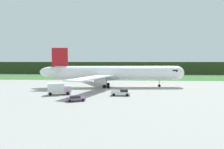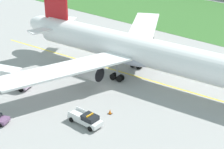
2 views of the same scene
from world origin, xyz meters
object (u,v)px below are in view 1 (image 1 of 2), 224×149
Objects in this scene: ops_pickup_truck at (121,92)px; catering_truck at (59,88)px; apron_cone at (124,92)px; staff_car at (76,98)px; airliner at (113,73)px.

catering_truck reaches higher than ops_pickup_truck.
apron_cone is (18.93, 3.99, -1.39)m from catering_truck.
ops_pickup_truck reaches higher than staff_car.
airliner is 27.32m from staff_car.
catering_truck is at bearing 129.70° from staff_car.
ops_pickup_truck is at bearing 37.26° from staff_car.
apron_cone is at bearing 11.91° from catering_truck.
catering_truck reaches higher than apron_cone.
catering_truck is at bearing -168.09° from apron_cone.
staff_car is 6.26× the size of apron_cone.
airliner is at bearing 49.40° from catering_truck.
ops_pickup_truck is at bearing -1.33° from catering_truck.
ops_pickup_truck is (3.39, -17.61, -4.22)m from airliner.
airliner is 7.85× the size of catering_truck.
catering_truck is 1.42× the size of staff_car.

